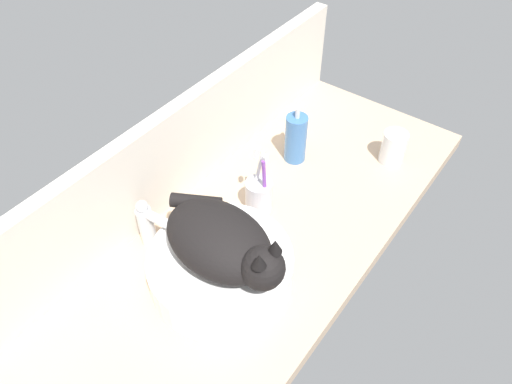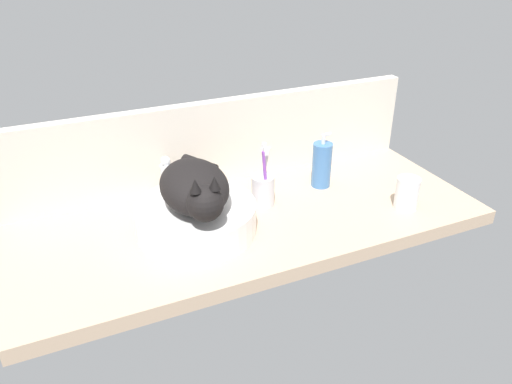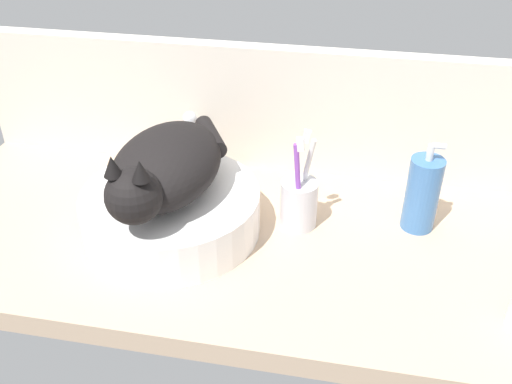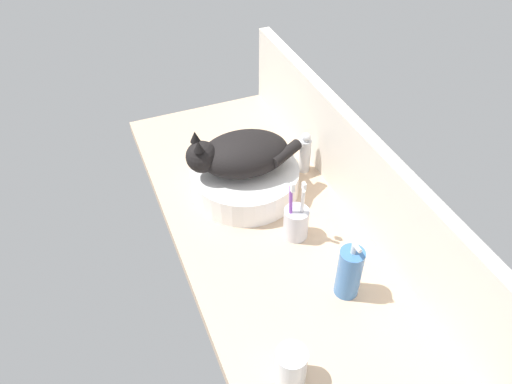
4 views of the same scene
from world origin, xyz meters
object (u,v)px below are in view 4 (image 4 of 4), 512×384
soap_dispenser (349,272)px  water_glass (291,367)px  sink_basin (245,180)px  faucet (302,152)px  cat (240,154)px  toothbrush_cup (296,222)px

soap_dispenser → water_glass: 26.48cm
sink_basin → soap_dispenser: bearing=12.2°
faucet → sink_basin: bearing=-84.2°
water_glass → soap_dispenser: bearing=124.6°
sink_basin → cat: bearing=-92.2°
sink_basin → faucet: faucet is taller
cat → toothbrush_cup: bearing=18.4°
soap_dispenser → toothbrush_cup: (-21.13, -3.38, -2.15)cm
faucet → soap_dispenser: (44.81, -9.64, -0.27)cm
faucet → soap_dispenser: 45.83cm
soap_dispenser → toothbrush_cup: toothbrush_cup is taller
sink_basin → faucet: 19.29cm
cat → water_glass: cat is taller
cat → faucet: size_ratio=2.35×
toothbrush_cup → water_glass: 40.45cm
sink_basin → faucet: bearing=95.8°
cat → toothbrush_cup: cat is taller
cat → soap_dispenser: (42.95, 10.63, -6.68)cm
faucet → water_glass: size_ratio=1.47×
soap_dispenser → sink_basin: bearing=-167.8°
cat → faucet: bearing=95.2°
sink_basin → soap_dispenser: 43.99cm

